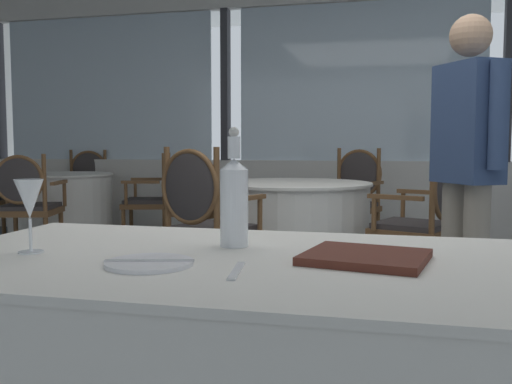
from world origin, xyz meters
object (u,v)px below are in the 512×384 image
dining_chair_1_0 (353,194)px  dining_chair_1_1 (193,200)px  dining_chair_1_3 (426,212)px  diner_person_0 (467,157)px  dining_chair_2_1 (86,184)px  dining_chair_2_3 (26,200)px  side_plate (149,263)px  dining_chair_2_0 (156,192)px  water_bottle (234,199)px  menu_book (366,257)px  wine_glass (29,201)px  dining_chair_1_2 (203,215)px

dining_chair_1_0 → dining_chair_1_1: 1.45m
dining_chair_1_3 → diner_person_0: size_ratio=0.59×
dining_chair_2_1 → dining_chair_2_3: 1.89m
side_plate → dining_chair_2_0: bearing=113.6°
dining_chair_1_1 → dining_chair_2_3: bearing=-136.4°
dining_chair_2_1 → dining_chair_2_0: bearing=45.0°
dining_chair_1_0 → dining_chair_2_3: dining_chair_1_0 is taller
diner_person_0 → water_bottle: bearing=-147.5°
menu_book → dining_chair_1_0: (-0.28, 3.82, -0.17)m
dining_chair_1_0 → diner_person_0: (0.72, -2.11, 0.38)m
menu_book → dining_chair_2_0: size_ratio=0.30×
wine_glass → dining_chair_2_3: (-2.07, 2.84, -0.31)m
dining_chair_1_0 → dining_chair_1_3: (0.56, -1.35, -0.00)m
wine_glass → dining_chair_2_0: 4.26m
dining_chair_1_0 → dining_chair_1_2: dining_chair_1_2 is taller
dining_chair_2_0 → dining_chair_2_3: dining_chair_2_3 is taller
wine_glass → dining_chair_2_0: bearing=109.4°
water_bottle → diner_person_0: bearing=63.4°
side_plate → dining_chair_1_3: size_ratio=0.21×
dining_chair_1_3 → dining_chair_2_3: size_ratio=1.04×
wine_glass → dining_chair_2_1: dining_chair_2_1 is taller
menu_book → diner_person_0: bearing=86.8°
dining_chair_2_0 → dining_chair_2_1: (-1.17, 0.66, 0.02)m
dining_chair_1_1 → dining_chair_1_2: 1.46m
dining_chair_1_1 → diner_person_0: (2.06, -1.54, 0.42)m
water_bottle → dining_chair_2_3: size_ratio=0.35×
wine_glass → diner_person_0: size_ratio=0.11×
dining_chair_1_0 → dining_chair_2_1: bearing=-81.0°
dining_chair_1_2 → water_bottle: bearing=-136.1°
side_plate → dining_chair_2_0: dining_chair_2_0 is taller
water_bottle → dining_chair_1_1: 3.39m
dining_chair_1_1 → menu_book: bearing=-41.2°
dining_chair_1_3 → menu_book: bearing=105.8°
menu_book → dining_chair_2_0: (-2.26, 3.91, -0.20)m
water_bottle → diner_person_0: size_ratio=0.20×
dining_chair_2_1 → diner_person_0: diner_person_0 is taller
menu_book → diner_person_0: (0.43, 1.71, 0.21)m
side_plate → menu_book: menu_book is taller
wine_glass → menu_book: 0.87m
side_plate → diner_person_0: bearing=63.9°
wine_glass → dining_chair_1_3: 2.82m
wine_glass → dining_chair_1_1: wine_glass is taller
water_bottle → dining_chair_2_0: water_bottle is taller
side_plate → dining_chair_1_1: dining_chair_1_1 is taller
side_plate → dining_chair_2_1: size_ratio=0.21×
menu_book → dining_chair_1_1: dining_chair_1_1 is taller
dining_chair_1_2 → dining_chair_2_1: dining_chair_1_2 is taller
dining_chair_1_2 → diner_person_0: diner_person_0 is taller
dining_chair_1_3 → dining_chair_2_3: dining_chair_1_3 is taller
dining_chair_1_1 → dining_chair_1_3: dining_chair_1_3 is taller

